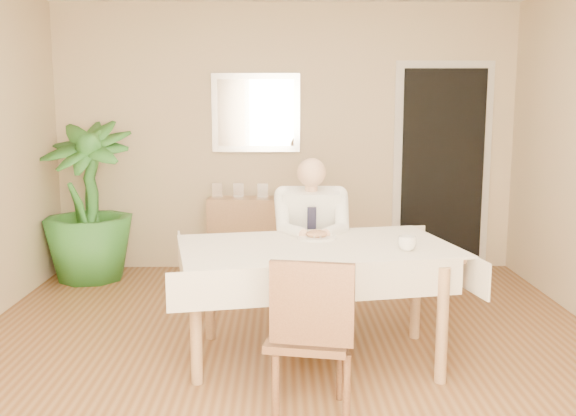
{
  "coord_description": "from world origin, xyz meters",
  "views": [
    {
      "loc": [
        -0.05,
        -3.85,
        1.63
      ],
      "look_at": [
        0.0,
        0.35,
        0.95
      ],
      "focal_mm": 40.0,
      "sensor_mm": 36.0,
      "label": 1
    }
  ],
  "objects_px": {
    "dining_table": "(316,258)",
    "sideboard": "(256,235)",
    "coffee_mug": "(407,243)",
    "potted_palm": "(88,202)",
    "chair_near": "(310,331)",
    "chair_far": "(310,257)",
    "seated_man": "(312,236)"
  },
  "relations": [
    {
      "from": "chair_far",
      "to": "chair_near",
      "type": "height_order",
      "value": "chair_near"
    },
    {
      "from": "coffee_mug",
      "to": "potted_palm",
      "type": "distance_m",
      "value": 3.31
    },
    {
      "from": "chair_far",
      "to": "potted_palm",
      "type": "distance_m",
      "value": 2.3
    },
    {
      "from": "potted_palm",
      "to": "sideboard",
      "type": "bearing_deg",
      "value": 9.98
    },
    {
      "from": "chair_far",
      "to": "seated_man",
      "type": "bearing_deg",
      "value": -97.34
    },
    {
      "from": "dining_table",
      "to": "coffee_mug",
      "type": "bearing_deg",
      "value": -27.1
    },
    {
      "from": "sideboard",
      "to": "chair_near",
      "type": "bearing_deg",
      "value": -78.25
    },
    {
      "from": "chair_near",
      "to": "sideboard",
      "type": "xyz_separation_m",
      "value": [
        -0.39,
        3.06,
        -0.13
      ]
    },
    {
      "from": "sideboard",
      "to": "potted_palm",
      "type": "xyz_separation_m",
      "value": [
        -1.55,
        -0.27,
        0.37
      ]
    },
    {
      "from": "dining_table",
      "to": "potted_palm",
      "type": "xyz_separation_m",
      "value": [
        -2.02,
        1.94,
        0.07
      ]
    },
    {
      "from": "dining_table",
      "to": "seated_man",
      "type": "xyz_separation_m",
      "value": [
        0.0,
        0.59,
        0.02
      ]
    },
    {
      "from": "dining_table",
      "to": "chair_far",
      "type": "distance_m",
      "value": 0.9
    },
    {
      "from": "dining_table",
      "to": "seated_man",
      "type": "relative_size",
      "value": 1.53
    },
    {
      "from": "chair_near",
      "to": "potted_palm",
      "type": "xyz_separation_m",
      "value": [
        -1.94,
        2.79,
        0.25
      ]
    },
    {
      "from": "seated_man",
      "to": "coffee_mug",
      "type": "bearing_deg",
      "value": -54.05
    },
    {
      "from": "sideboard",
      "to": "potted_palm",
      "type": "distance_m",
      "value": 1.62
    },
    {
      "from": "dining_table",
      "to": "coffee_mug",
      "type": "xyz_separation_m",
      "value": [
        0.54,
        -0.16,
        0.13
      ]
    },
    {
      "from": "seated_man",
      "to": "potted_palm",
      "type": "distance_m",
      "value": 2.43
    },
    {
      "from": "chair_near",
      "to": "coffee_mug",
      "type": "xyz_separation_m",
      "value": [
        0.62,
        0.69,
        0.3
      ]
    },
    {
      "from": "dining_table",
      "to": "coffee_mug",
      "type": "height_order",
      "value": "coffee_mug"
    },
    {
      "from": "dining_table",
      "to": "sideboard",
      "type": "relative_size",
      "value": 2.08
    },
    {
      "from": "chair_near",
      "to": "coffee_mug",
      "type": "height_order",
      "value": "chair_near"
    },
    {
      "from": "sideboard",
      "to": "coffee_mug",
      "type": "bearing_deg",
      "value": -62.49
    },
    {
      "from": "chair_near",
      "to": "potted_palm",
      "type": "distance_m",
      "value": 3.41
    },
    {
      "from": "chair_far",
      "to": "dining_table",
      "type": "bearing_deg",
      "value": -97.34
    },
    {
      "from": "dining_table",
      "to": "potted_palm",
      "type": "relative_size",
      "value": 1.29
    },
    {
      "from": "chair_near",
      "to": "coffee_mug",
      "type": "distance_m",
      "value": 0.97
    },
    {
      "from": "dining_table",
      "to": "chair_far",
      "type": "bearing_deg",
      "value": 78.91
    },
    {
      "from": "coffee_mug",
      "to": "sideboard",
      "type": "bearing_deg",
      "value": 113.07
    },
    {
      "from": "potted_palm",
      "to": "seated_man",
      "type": "bearing_deg",
      "value": -33.84
    },
    {
      "from": "dining_table",
      "to": "chair_far",
      "type": "relative_size",
      "value": 2.29
    },
    {
      "from": "potted_palm",
      "to": "chair_near",
      "type": "bearing_deg",
      "value": -55.17
    }
  ]
}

